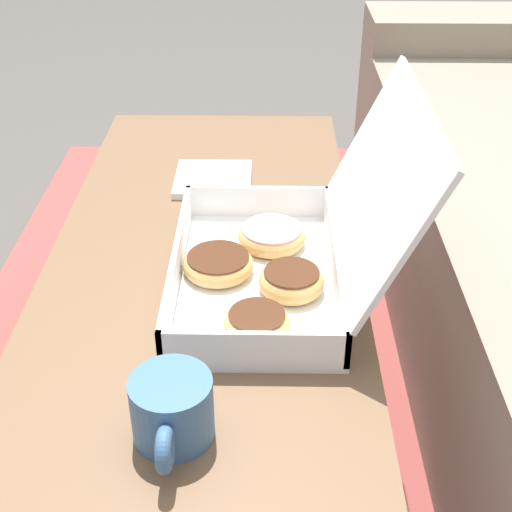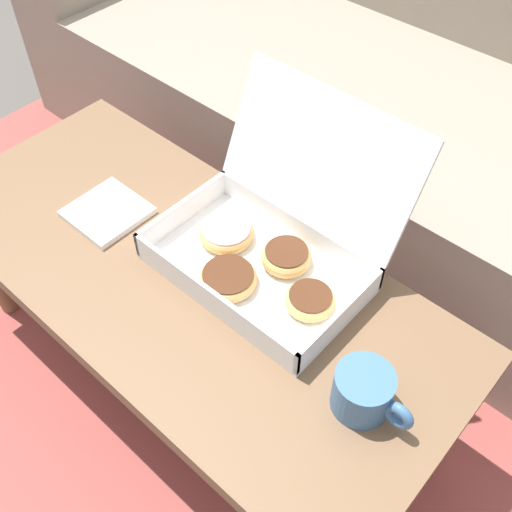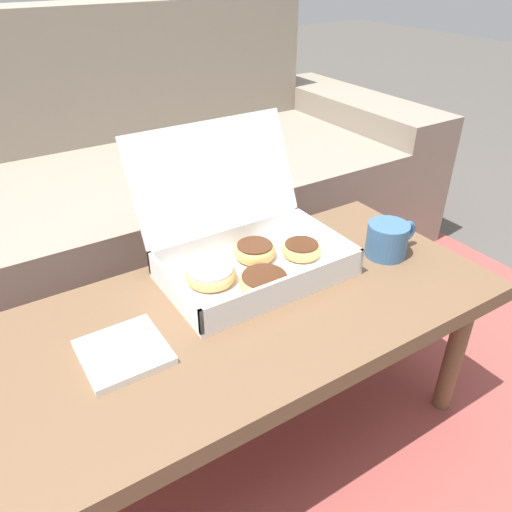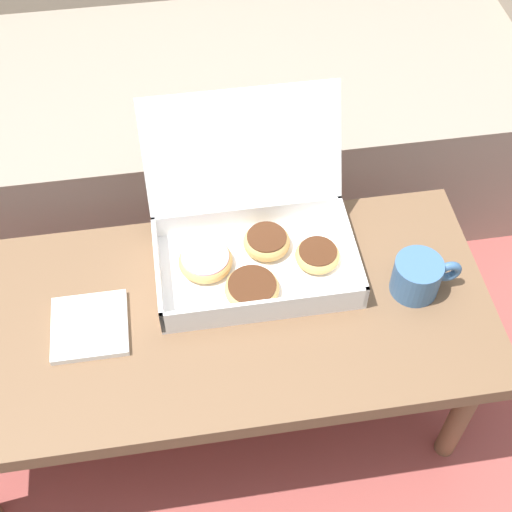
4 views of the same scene
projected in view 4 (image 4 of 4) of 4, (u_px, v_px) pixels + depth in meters
The scene contains 7 objects.
ground_plane at pixel (214, 391), 1.71m from camera, with size 12.00×12.00×0.00m, color #514C47.
area_rug at pixel (201, 290), 1.89m from camera, with size 2.46×1.81×0.01m, color #994742.
couch at pixel (175, 78), 2.00m from camera, with size 2.34×0.87×0.86m.
coffee_table at pixel (207, 324), 1.42m from camera, with size 1.12×0.50×0.39m.
pastry_box at pixel (253, 241), 1.43m from camera, with size 0.40×0.35×0.29m.
coffee_mug at pixel (418, 276), 1.39m from camera, with size 0.14×0.09×0.08m.
napkin_stack at pixel (90, 326), 1.36m from camera, with size 0.14×0.14×0.01m.
Camera 4 is at (-0.02, -0.81, 1.55)m, focal length 50.00 mm.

